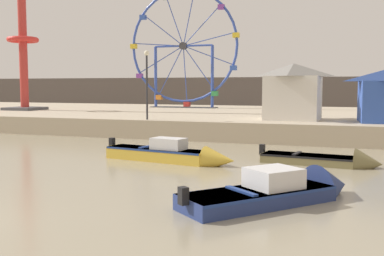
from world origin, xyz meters
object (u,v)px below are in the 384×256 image
Objects in this scene: motorboat_navy_blue at (288,190)px; ferris_wheel_blue_frame at (183,48)px; motorboat_olive_wood at (331,160)px; promenade_lamp_near at (147,75)px; drop_tower_red_tower at (23,31)px; motorboat_mustard_yellow at (174,154)px; carnival_booth_white_ticket at (293,90)px.

motorboat_navy_blue is 32.54m from ferris_wheel_blue_frame.
promenade_lamp_near is at bearing 157.16° from motorboat_olive_wood.
ferris_wheel_blue_frame is 14.34m from drop_tower_red_tower.
drop_tower_red_tower is at bearing 91.83° from motorboat_navy_blue.
motorboat_mustard_yellow reaches higher than motorboat_navy_blue.
motorboat_olive_wood is at bearing 32.94° from motorboat_navy_blue.
motorboat_mustard_yellow is 6.48m from motorboat_olive_wood.
motorboat_mustard_yellow is at bearing -160.59° from motorboat_olive_wood.
ferris_wheel_blue_frame reaches higher than promenade_lamp_near.
carnival_booth_white_ticket reaches higher than motorboat_navy_blue.
motorboat_navy_blue is 1.24× the size of promenade_lamp_near.
motorboat_navy_blue is 1.04× the size of motorboat_olive_wood.
ferris_wheel_blue_frame is 3.11× the size of carnival_booth_white_ticket.
motorboat_navy_blue is 16.49m from carnival_booth_white_ticket.
motorboat_mustard_yellow reaches higher than motorboat_olive_wood.
drop_tower_red_tower is 3.88× the size of promenade_lamp_near.
drop_tower_red_tower is (-25.43, 19.97, 7.63)m from motorboat_navy_blue.
carnival_booth_white_ticket is at bearing 20.52° from promenade_lamp_near.
ferris_wheel_blue_frame reaches higher than motorboat_olive_wood.
motorboat_mustard_yellow is 7.52m from motorboat_navy_blue.
drop_tower_red_tower reaches higher than promenade_lamp_near.
motorboat_mustard_yellow is at bearing -70.08° from ferris_wheel_blue_frame.
motorboat_mustard_yellow is at bearing -106.71° from carnival_booth_white_ticket.
motorboat_olive_wood is at bearing -72.77° from carnival_booth_white_ticket.
motorboat_navy_blue is at bearing -81.98° from carnival_booth_white_ticket.
carnival_booth_white_ticket is at bearing 82.05° from motorboat_mustard_yellow.
carnival_booth_white_ticket is at bearing -9.30° from drop_tower_red_tower.
motorboat_olive_wood is at bearing 21.83° from motorboat_mustard_yellow.
carnival_booth_white_ticket is at bearing 113.57° from motorboat_olive_wood.
motorboat_mustard_yellow is 1.19× the size of motorboat_navy_blue.
motorboat_olive_wood is (0.80, 6.48, -0.09)m from motorboat_navy_blue.
promenade_lamp_near reaches higher than motorboat_mustard_yellow.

